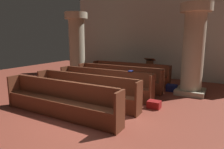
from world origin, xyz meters
name	(u,v)px	position (x,y,z in m)	size (l,w,h in m)	color
ground_plane	(92,116)	(0.00, 0.00, 0.00)	(19.20, 19.20, 0.00)	brown
back_wall	(160,34)	(0.00, 6.08, 2.25)	(10.00, 0.16, 4.50)	beige
pew_row_0	(129,73)	(-0.72, 3.99, 0.50)	(3.66, 0.47, 0.94)	brown
pew_row_1	(118,77)	(-0.72, 2.88, 0.50)	(3.66, 0.46, 0.94)	brown
pew_row_2	(104,82)	(-0.72, 1.78, 0.50)	(3.66, 0.47, 0.94)	brown
pew_row_3	(85,89)	(-0.72, 0.67, 0.50)	(3.66, 0.46, 0.94)	brown
pew_row_4	(59,98)	(-0.72, -0.44, 0.50)	(3.66, 0.46, 0.94)	brown
pillar_aisle_side	(193,48)	(1.97, 3.55, 1.69)	(1.08, 1.08, 3.24)	tan
pillar_far_side	(77,45)	(-3.37, 3.57, 1.69)	(1.08, 1.08, 3.24)	tan
lectern	(150,70)	(-0.22, 5.28, 0.45)	(0.48, 0.45, 1.08)	brown
hymn_book	(131,71)	(0.25, 1.96, 0.95)	(0.14, 0.19, 0.03)	navy
kneeler_box_red	(154,104)	(1.28, 1.39, 0.11)	(0.37, 0.30, 0.22)	maroon
kneeler_box_navy	(172,88)	(1.28, 3.56, 0.13)	(0.40, 0.30, 0.27)	navy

